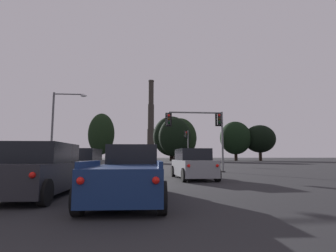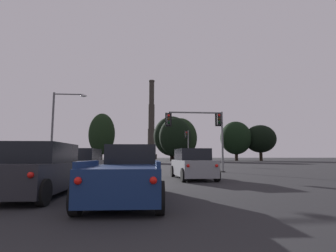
# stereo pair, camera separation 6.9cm
# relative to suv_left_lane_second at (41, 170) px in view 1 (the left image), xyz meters

# --- Properties ---
(suv_left_lane_second) EXTENTS (2.23, 4.95, 1.86)m
(suv_left_lane_second) POSITION_rel_suv_left_lane_second_xyz_m (0.00, 0.00, 0.00)
(suv_left_lane_second) COLOR #232328
(suv_left_lane_second) RESTS_ON ground_plane
(pickup_truck_center_lane_second) EXTENTS (2.31, 5.55, 1.82)m
(pickup_truck_center_lane_second) POSITION_rel_suv_left_lane_second_xyz_m (3.16, -0.80, -0.09)
(pickup_truck_center_lane_second) COLOR navy
(pickup_truck_center_lane_second) RESTS_ON ground_plane
(suv_left_lane_front) EXTENTS (2.25, 4.96, 1.86)m
(suv_left_lane_front) POSITION_rel_suv_left_lane_second_xyz_m (-0.14, 6.86, 0.00)
(suv_left_lane_front) COLOR #4C4F54
(suv_left_lane_front) RESTS_ON ground_plane
(suv_right_lane_front) EXTENTS (2.31, 4.98, 1.86)m
(suv_right_lane_front) POSITION_rel_suv_left_lane_second_xyz_m (6.65, 6.53, 0.00)
(suv_right_lane_front) COLOR gray
(suv_right_lane_front) RESTS_ON ground_plane
(traffic_light_far_right) EXTENTS (0.78, 0.50, 5.73)m
(traffic_light_far_right) POSITION_rel_suv_left_lane_second_xyz_m (10.73, 33.42, 2.87)
(traffic_light_far_right) COLOR slate
(traffic_light_far_right) RESTS_ON ground_plane
(traffic_light_overhead_right) EXTENTS (5.33, 0.50, 5.41)m
(traffic_light_overhead_right) POSITION_rel_suv_left_lane_second_xyz_m (8.85, 13.17, 3.24)
(traffic_light_overhead_right) COLOR slate
(traffic_light_overhead_right) RESTS_ON ground_plane
(street_lamp) EXTENTS (3.33, 0.36, 7.81)m
(street_lamp) POSITION_rel_suv_left_lane_second_xyz_m (-4.95, 16.99, 3.97)
(street_lamp) COLOR #56565B
(street_lamp) RESTS_ON ground_plane
(smokestack) EXTENTS (6.24, 6.24, 43.61)m
(smokestack) POSITION_rel_suv_left_lane_second_xyz_m (6.97, 132.69, 16.25)
(smokestack) COLOR #2B2722
(smokestack) RESTS_ON ground_plane
(treeline_far_right) EXTENTS (7.98, 7.19, 14.64)m
(treeline_far_right) POSITION_rel_suv_left_lane_second_xyz_m (-9.63, 71.83, 7.37)
(treeline_far_right) COLOR black
(treeline_far_right) RESTS_ON ground_plane
(treeline_center_right) EXTENTS (9.94, 8.94, 13.30)m
(treeline_center_right) POSITION_rel_suv_left_lane_second_xyz_m (12.92, 70.06, 6.53)
(treeline_center_right) COLOR black
(treeline_center_right) RESTS_ON ground_plane
(treeline_right_mid) EXTENTS (11.93, 10.74, 14.53)m
(treeline_right_mid) POSITION_rel_suv_left_lane_second_xyz_m (12.37, 75.22, 7.13)
(treeline_right_mid) COLOR black
(treeline_right_mid) RESTS_ON ground_plane
(treeline_far_left) EXTENTS (9.93, 8.94, 12.67)m
(treeline_far_left) POSITION_rel_suv_left_lane_second_xyz_m (32.83, 72.25, 6.45)
(treeline_far_left) COLOR black
(treeline_far_left) RESTS_ON ground_plane
(treeline_left_mid) EXTENTS (10.66, 9.60, 13.69)m
(treeline_left_mid) POSITION_rel_suv_left_lane_second_xyz_m (14.94, 73.24, 6.38)
(treeline_left_mid) COLOR black
(treeline_left_mid) RESTS_ON ground_plane
(treeline_center_left) EXTENTS (10.20, 9.18, 11.64)m
(treeline_center_left) POSITION_rel_suv_left_lane_second_xyz_m (41.12, 72.60, 6.22)
(treeline_center_left) COLOR black
(treeline_center_left) RESTS_ON ground_plane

